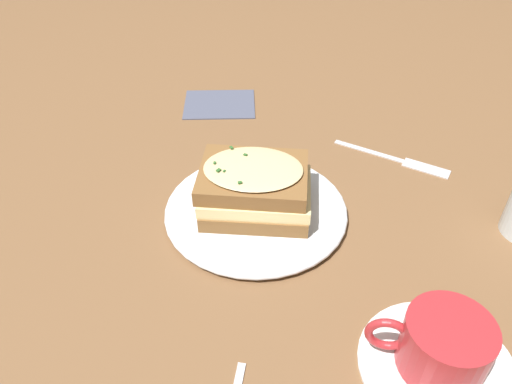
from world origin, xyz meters
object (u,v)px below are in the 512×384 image
(sandwich, at_px, (255,188))
(fork, at_px, (404,161))
(dinner_plate, at_px, (256,211))
(teacup_with_saucer, at_px, (442,350))
(napkin, at_px, (220,104))

(sandwich, height_order, fork, sandwich)
(dinner_plate, relative_size, teacup_with_saucer, 1.56)
(dinner_plate, xyz_separation_m, sandwich, (0.00, -0.00, 0.04))
(dinner_plate, bearing_deg, teacup_with_saucer, 138.74)
(sandwich, bearing_deg, teacup_with_saucer, 138.69)
(dinner_plate, distance_m, napkin, 0.30)
(fork, bearing_deg, dinner_plate, -32.29)
(fork, distance_m, napkin, 0.34)
(fork, relative_size, napkin, 1.40)
(dinner_plate, relative_size, napkin, 1.93)
(napkin, bearing_deg, fork, 159.27)
(dinner_plate, height_order, sandwich, sandwich)
(dinner_plate, height_order, napkin, dinner_plate)
(teacup_with_saucer, xyz_separation_m, fork, (0.01, -0.35, -0.03))
(sandwich, distance_m, teacup_with_saucer, 0.29)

